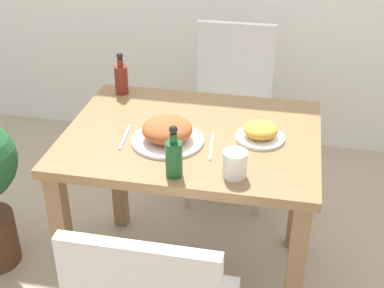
{
  "coord_description": "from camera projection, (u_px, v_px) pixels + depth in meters",
  "views": [
    {
      "loc": [
        0.34,
        -1.71,
        1.7
      ],
      "look_at": [
        0.0,
        0.0,
        0.68
      ],
      "focal_mm": 50.0,
      "sensor_mm": 36.0,
      "label": 1
    }
  ],
  "objects": [
    {
      "name": "drink_cup",
      "position": [
        235.0,
        164.0,
        1.72
      ],
      "size": [
        0.08,
        0.08,
        0.09
      ],
      "color": "silver",
      "rests_on": "dining_table"
    },
    {
      "name": "dining_table",
      "position": [
        192.0,
        161.0,
        2.05
      ],
      "size": [
        0.94,
        0.72,
        0.73
      ],
      "color": "olive",
      "rests_on": "ground_plane"
    },
    {
      "name": "side_plate",
      "position": [
        261.0,
        131.0,
        1.94
      ],
      "size": [
        0.18,
        0.18,
        0.07
      ],
      "color": "white",
      "rests_on": "dining_table"
    },
    {
      "name": "condiment_bottle",
      "position": [
        174.0,
        157.0,
        1.71
      ],
      "size": [
        0.06,
        0.06,
        0.18
      ],
      "color": "#194C23",
      "rests_on": "dining_table"
    },
    {
      "name": "chair_far",
      "position": [
        231.0,
        103.0,
        2.75
      ],
      "size": [
        0.42,
        0.42,
        0.89
      ],
      "color": "silver",
      "rests_on": "ground_plane"
    },
    {
      "name": "ground_plane",
      "position": [
        192.0,
        278.0,
        2.36
      ],
      "size": [
        16.0,
        16.0,
        0.0
      ],
      "primitive_type": "plane",
      "color": "tan"
    },
    {
      "name": "fork_utensil",
      "position": [
        125.0,
        137.0,
        1.96
      ],
      "size": [
        0.03,
        0.18,
        0.0
      ],
      "rotation": [
        0.0,
        0.0,
        1.67
      ],
      "color": "silver",
      "rests_on": "dining_table"
    },
    {
      "name": "food_plate",
      "position": [
        167.0,
        132.0,
        1.91
      ],
      "size": [
        0.26,
        0.26,
        0.09
      ],
      "color": "white",
      "rests_on": "dining_table"
    },
    {
      "name": "sauce_bottle",
      "position": [
        121.0,
        78.0,
        2.26
      ],
      "size": [
        0.06,
        0.06,
        0.18
      ],
      "color": "maroon",
      "rests_on": "dining_table"
    },
    {
      "name": "spoon_utensil",
      "position": [
        211.0,
        146.0,
        1.9
      ],
      "size": [
        0.03,
        0.19,
        0.0
      ],
      "rotation": [
        0.0,
        0.0,
        1.69
      ],
      "color": "silver",
      "rests_on": "dining_table"
    }
  ]
}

